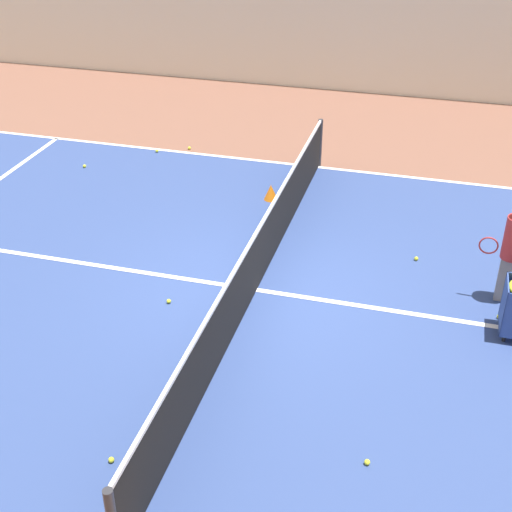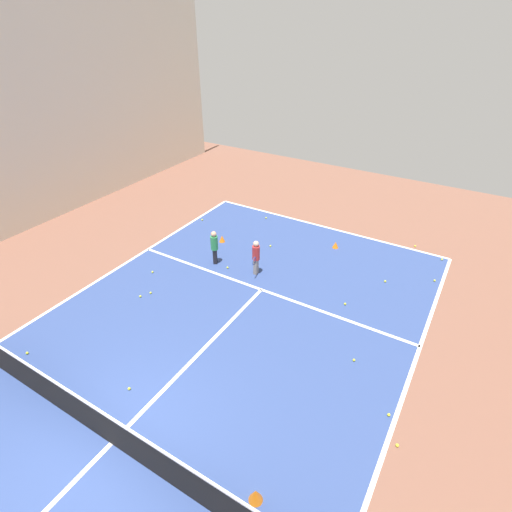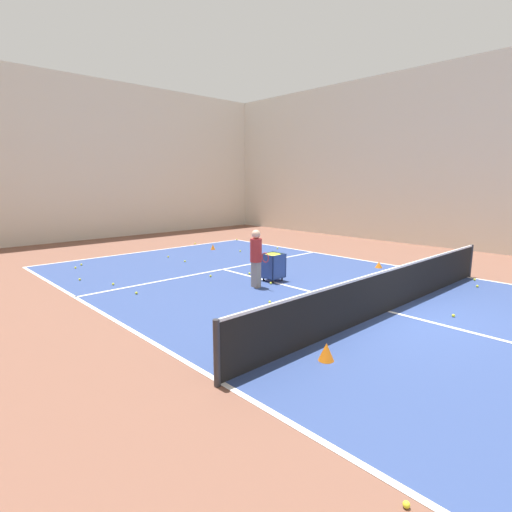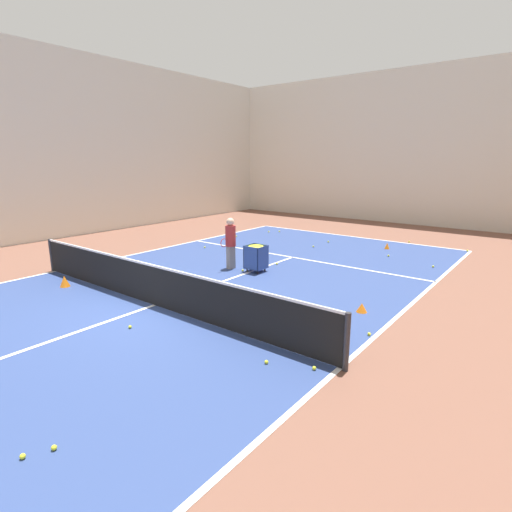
{
  "view_description": "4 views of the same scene",
  "coord_description": "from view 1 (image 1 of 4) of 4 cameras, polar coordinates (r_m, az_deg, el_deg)",
  "views": [
    {
      "loc": [
        8.9,
        2.47,
        6.12
      ],
      "look_at": [
        0.0,
        0.0,
        0.62
      ],
      "focal_mm": 50.0,
      "sensor_mm": 36.0,
      "label": 1
    },
    {
      "loc": [
        -5.11,
        2.71,
        7.67
      ],
      "look_at": [
        0.63,
        -6.88,
        0.69
      ],
      "focal_mm": 28.0,
      "sensor_mm": 36.0,
      "label": 2
    },
    {
      "loc": [
        -8.29,
        -4.35,
        2.97
      ],
      "look_at": [
        -0.76,
        3.69,
        0.91
      ],
      "focal_mm": 28.0,
      "sensor_mm": 36.0,
      "label": 3
    },
    {
      "loc": [
        7.51,
        -5.68,
        3.42
      ],
      "look_at": [
        0.11,
        3.88,
        0.5
      ],
      "focal_mm": 28.0,
      "sensor_mm": 36.0,
      "label": 4
    }
  ],
  "objects": [
    {
      "name": "tennis_ball_33",
      "position": [
        16.2,
        -5.36,
        8.6
      ],
      "size": [
        0.07,
        0.07,
        0.07
      ],
      "primitive_type": "sphere",
      "color": "yellow",
      "rests_on": "ground"
    },
    {
      "name": "tennis_ball_26",
      "position": [
        8.51,
        -11.5,
        -15.69
      ],
      "size": [
        0.07,
        0.07,
        0.07
      ],
      "primitive_type": "sphere",
      "color": "yellow",
      "rests_on": "ground"
    },
    {
      "name": "tennis_ball_21",
      "position": [
        16.13,
        -7.93,
        8.34
      ],
      "size": [
        0.07,
        0.07,
        0.07
      ],
      "primitive_type": "sphere",
      "color": "yellow",
      "rests_on": "ground"
    },
    {
      "name": "tennis_net",
      "position": [
        10.8,
        0.0,
        -0.39
      ],
      "size": [
        10.1,
        0.1,
        1.03
      ],
      "color": "#2D2D33",
      "rests_on": "ground"
    },
    {
      "name": "tennis_ball_34",
      "position": [
        11.03,
        18.88,
        -4.6
      ],
      "size": [
        0.07,
        0.07,
        0.07
      ],
      "primitive_type": "sphere",
      "color": "yellow",
      "rests_on": "ground"
    },
    {
      "name": "line_centre_service",
      "position": [
        11.08,
        0.0,
        -2.72
      ],
      "size": [
        0.1,
        12.34,
        0.0
      ],
      "primitive_type": "cube",
      "color": "white",
      "rests_on": "ground"
    },
    {
      "name": "ground_plane",
      "position": [
        11.08,
        0.0,
        -2.74
      ],
      "size": [
        37.02,
        37.02,
        0.0
      ],
      "primitive_type": "plane",
      "color": "brown"
    },
    {
      "name": "training_cone_4",
      "position": [
        13.78,
        1.2,
        5.13
      ],
      "size": [
        0.27,
        0.27,
        0.31
      ],
      "primitive_type": "cone",
      "color": "orange",
      "rests_on": "ground"
    },
    {
      "name": "tennis_ball_4",
      "position": [
        8.42,
        8.88,
        -15.98
      ],
      "size": [
        0.07,
        0.07,
        0.07
      ],
      "primitive_type": "sphere",
      "color": "yellow",
      "rests_on": "ground"
    },
    {
      "name": "tennis_ball_30",
      "position": [
        15.64,
        -13.56,
        7.01
      ],
      "size": [
        0.07,
        0.07,
        0.07
      ],
      "primitive_type": "sphere",
      "color": "yellow",
      "rests_on": "ground"
    },
    {
      "name": "tennis_ball_18",
      "position": [
        10.84,
        -6.99,
        -3.61
      ],
      "size": [
        0.07,
        0.07,
        0.07
      ],
      "primitive_type": "sphere",
      "color": "yellow",
      "rests_on": "ground"
    },
    {
      "name": "line_sideline_left",
      "position": [
        15.3,
        4.96,
        7.1
      ],
      "size": [
        0.1,
        22.44,
        0.0
      ],
      "primitive_type": "cube",
      "color": "white",
      "rests_on": "ground"
    },
    {
      "name": "court_playing_area",
      "position": [
        11.08,
        0.0,
        -2.73
      ],
      "size": [
        9.8,
        22.44,
        0.0
      ],
      "color": "navy",
      "rests_on": "ground"
    },
    {
      "name": "tennis_ball_8",
      "position": [
        12.11,
        12.7,
        -0.2
      ],
      "size": [
        0.07,
        0.07,
        0.07
      ],
      "primitive_type": "sphere",
      "color": "yellow",
      "rests_on": "ground"
    }
  ]
}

